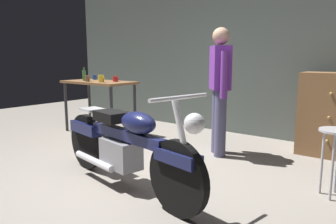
{
  "coord_description": "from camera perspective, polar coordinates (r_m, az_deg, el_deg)",
  "views": [
    {
      "loc": [
        2.31,
        -2.25,
        1.28
      ],
      "look_at": [
        0.03,
        0.7,
        0.65
      ],
      "focal_mm": 34.01,
      "sensor_mm": 36.0,
      "label": 1
    }
  ],
  "objects": [
    {
      "name": "ground_plane",
      "position": [
        3.47,
        -7.69,
        -12.15
      ],
      "size": [
        12.0,
        12.0,
        0.0
      ],
      "primitive_type": "plane",
      "color": "gray"
    },
    {
      "name": "back_wall",
      "position": [
        5.56,
        13.34,
        12.11
      ],
      "size": [
        8.0,
        0.12,
        3.1
      ],
      "primitive_type": "cube",
      "color": "#56605B",
      "rests_on": "ground_plane"
    },
    {
      "name": "workbench",
      "position": [
        5.56,
        -12.31,
        4.28
      ],
      "size": [
        1.3,
        0.64,
        0.9
      ],
      "color": "brown",
      "rests_on": "ground_plane"
    },
    {
      "name": "motorcycle",
      "position": [
        3.15,
        -7.89,
        -5.76
      ],
      "size": [
        2.17,
        0.72,
        1.0
      ],
      "rotation": [
        0.0,
        0.0,
        -0.19
      ],
      "color": "black",
      "rests_on": "ground_plane"
    },
    {
      "name": "person_standing",
      "position": [
        4.22,
        9.26,
        4.65
      ],
      "size": [
        0.41,
        0.46,
        1.67
      ],
      "rotation": [
        0.0,
        0.0,
        2.27
      ],
      "color": "#525072",
      "rests_on": "ground_plane"
    },
    {
      "name": "wooden_dresser",
      "position": [
        4.68,
        27.43,
        -0.48
      ],
      "size": [
        0.8,
        0.47,
        1.1
      ],
      "color": "brown",
      "rests_on": "ground_plane"
    },
    {
      "name": "mug_brown_stoneware",
      "position": [
        5.46,
        -14.23,
        5.83
      ],
      "size": [
        0.11,
        0.07,
        0.1
      ],
      "color": "brown",
      "rests_on": "workbench"
    },
    {
      "name": "mug_blue_enamel",
      "position": [
        5.96,
        -13.04,
        6.09
      ],
      "size": [
        0.11,
        0.07,
        0.09
      ],
      "color": "#2D51AD",
      "rests_on": "workbench"
    },
    {
      "name": "mug_yellow_tall",
      "position": [
        5.29,
        -11.89,
        5.88
      ],
      "size": [
        0.13,
        0.09,
        0.11
      ],
      "color": "yellow",
      "rests_on": "workbench"
    },
    {
      "name": "mug_red_diner",
      "position": [
        5.36,
        -9.42,
        5.87
      ],
      "size": [
        0.12,
        0.08,
        0.09
      ],
      "color": "red",
      "rests_on": "workbench"
    },
    {
      "name": "bottle",
      "position": [
        5.7,
        -14.8,
        6.42
      ],
      "size": [
        0.06,
        0.06,
        0.24
      ],
      "color": "#4C8C4C",
      "rests_on": "workbench"
    }
  ]
}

